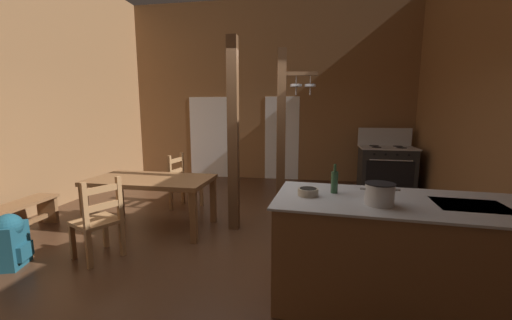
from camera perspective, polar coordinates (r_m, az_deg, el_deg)
ground_plane at (r=4.14m, az=-4.52°, el=-15.54°), size 7.65×8.52×0.10m
wall_back at (r=7.66m, az=2.42°, el=12.67°), size 7.65×0.14×4.33m
glazed_door_back_left at (r=7.93m, az=-8.87°, el=4.21°), size 1.00×0.01×2.05m
glazed_panel_back_right at (r=7.56m, az=4.88°, el=4.06°), size 0.84×0.01×2.05m
kitchen_island at (r=2.98m, az=25.77°, el=-15.64°), size 2.24×1.14×0.94m
stove_range at (r=7.18m, az=23.28°, el=-1.28°), size 1.17×0.86×1.32m
support_post_with_pot_rack at (r=5.07m, az=5.08°, el=6.20°), size 0.66×0.24×2.68m
support_post_center at (r=4.23m, az=-4.31°, el=4.49°), size 0.14×0.14×2.68m
dining_table at (r=4.60m, az=-19.13°, el=-4.31°), size 1.72×0.94×0.74m
ladderback_chair_near_window at (r=3.93m, az=-27.56°, el=-10.12°), size 0.59×0.59×0.95m
ladderback_chair_by_post at (r=5.45m, az=-13.53°, el=-4.17°), size 0.51×0.51×0.95m
backpack at (r=4.29m, az=-39.13°, el=-11.51°), size 0.36×0.37×0.60m
stockpot_on_counter at (r=2.61m, az=22.26°, el=-5.93°), size 0.30×0.23×0.18m
mixing_bowl_on_counter at (r=2.73m, az=9.78°, el=-5.93°), size 0.18×0.18×0.07m
bottle_tall_on_counter at (r=2.85m, az=14.57°, el=-3.95°), size 0.06×0.06×0.27m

